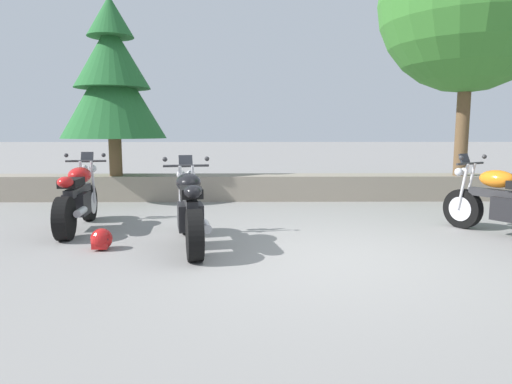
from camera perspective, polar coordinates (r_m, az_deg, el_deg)
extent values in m
plane|color=gray|center=(5.58, 9.01, -8.28)|extent=(120.00, 120.00, 0.00)
cube|color=gray|center=(10.20, 4.55, 0.63)|extent=(36.00, 0.80, 0.55)
cylinder|color=black|center=(8.25, -20.36, -1.26)|extent=(0.21, 0.63, 0.62)
cylinder|color=black|center=(6.88, -23.08, -3.11)|extent=(0.25, 0.64, 0.62)
cylinder|color=silver|center=(8.25, -20.36, -1.26)|extent=(0.20, 0.40, 0.38)
cube|color=black|center=(7.50, -21.73, -1.42)|extent=(0.37, 0.51, 0.34)
cube|color=#2D2D30|center=(7.57, -21.61, 0.20)|extent=(0.26, 1.11, 0.12)
ellipsoid|color=red|center=(7.69, -21.42, 1.97)|extent=(0.40, 0.55, 0.26)
cube|color=black|center=(7.23, -22.33, 1.12)|extent=(0.32, 0.59, 0.12)
ellipsoid|color=red|center=(6.94, -22.99, 1.16)|extent=(0.25, 0.30, 0.16)
cylinder|color=#2D2D30|center=(8.10, -20.72, 3.69)|extent=(0.66, 0.11, 0.04)
sphere|color=silver|center=(8.26, -20.92, 2.77)|extent=(0.13, 0.13, 0.13)
sphere|color=silver|center=(8.23, -19.98, 2.80)|extent=(0.13, 0.13, 0.13)
cube|color=#26282D|center=(8.19, -20.58, 4.15)|extent=(0.21, 0.12, 0.18)
cylinder|color=silver|center=(7.06, -21.32, -2.35)|extent=(0.15, 0.39, 0.11)
cylinder|color=silver|center=(8.19, -21.15, 1.17)|extent=(0.06, 0.17, 0.73)
cylinder|color=silver|center=(8.15, -19.92, 1.20)|extent=(0.06, 0.17, 0.73)
sphere|color=#2D2D30|center=(8.13, -22.88, 4.30)|extent=(0.07, 0.07, 0.07)
sphere|color=#2D2D30|center=(7.99, -18.73, 4.45)|extent=(0.07, 0.07, 0.07)
cylinder|color=black|center=(6.79, -8.75, -2.71)|extent=(0.26, 0.64, 0.62)
cylinder|color=black|center=(5.38, -7.78, -5.44)|extent=(0.30, 0.64, 0.62)
cylinder|color=silver|center=(6.79, -8.75, -2.71)|extent=(0.23, 0.41, 0.38)
cube|color=black|center=(6.02, -8.31, -3.08)|extent=(0.41, 0.53, 0.34)
cube|color=#2D2D30|center=(6.08, -8.41, -1.05)|extent=(0.36, 1.11, 0.12)
ellipsoid|color=black|center=(6.20, -8.55, 1.16)|extent=(0.44, 0.58, 0.26)
cube|color=black|center=(5.73, -8.22, 0.03)|extent=(0.37, 0.60, 0.12)
ellipsoid|color=black|center=(5.43, -8.00, 0.04)|extent=(0.27, 0.32, 0.16)
cylinder|color=#2D2D30|center=(6.62, -8.84, 3.30)|extent=(0.65, 0.17, 0.04)
sphere|color=silver|center=(6.77, -9.48, 2.19)|extent=(0.13, 0.13, 0.13)
sphere|color=silver|center=(6.77, -8.29, 2.23)|extent=(0.13, 0.13, 0.13)
cube|color=#26282D|center=(6.71, -8.90, 3.88)|extent=(0.22, 0.13, 0.18)
cylinder|color=silver|center=(5.62, -6.36, -4.33)|extent=(0.18, 0.39, 0.11)
cylinder|color=silver|center=(6.69, -9.56, 0.23)|extent=(0.08, 0.17, 0.73)
cylinder|color=silver|center=(6.70, -8.03, 0.28)|extent=(0.08, 0.17, 0.73)
sphere|color=#2D2D30|center=(6.56, -11.45, 4.08)|extent=(0.07, 0.07, 0.07)
sphere|color=#2D2D30|center=(6.60, -6.23, 4.21)|extent=(0.07, 0.07, 0.07)
cylinder|color=black|center=(7.87, 24.69, -1.91)|extent=(0.44, 0.60, 0.62)
cylinder|color=silver|center=(7.87, 24.69, -1.91)|extent=(0.34, 0.41, 0.38)
cube|color=black|center=(7.46, 29.65, -1.92)|extent=(0.52, 0.58, 0.34)
cube|color=#2D2D30|center=(7.48, 29.08, -0.31)|extent=(0.69, 1.01, 0.12)
ellipsoid|color=orange|center=(7.53, 28.20, 1.48)|extent=(0.56, 0.62, 0.26)
cylinder|color=#2D2D30|center=(7.74, 25.48, 3.27)|extent=(0.58, 0.37, 0.04)
sphere|color=silver|center=(7.77, 24.27, 2.32)|extent=(0.13, 0.13, 0.13)
sphere|color=silver|center=(7.89, 24.84, 2.36)|extent=(0.13, 0.13, 0.13)
cube|color=#26282D|center=(7.80, 24.89, 3.77)|extent=(0.22, 0.18, 0.18)
cylinder|color=silver|center=(7.72, 24.71, 0.62)|extent=(0.12, 0.16, 0.73)
cylinder|color=silver|center=(7.87, 25.44, 0.70)|extent=(0.12, 0.16, 0.73)
sphere|color=#2D2D30|center=(7.47, 24.53, 3.96)|extent=(0.07, 0.07, 0.07)
sphere|color=#2D2D30|center=(7.97, 26.93, 4.01)|extent=(0.07, 0.07, 0.07)
sphere|color=#B21919|center=(6.20, -18.96, -5.65)|extent=(0.28, 0.28, 0.28)
ellipsoid|color=black|center=(6.13, -19.19, -5.72)|extent=(0.23, 0.06, 0.12)
cube|color=#B21919|center=(6.14, -19.16, -6.45)|extent=(0.20, 0.08, 0.08)
cylinder|color=brown|center=(10.37, -17.38, 4.99)|extent=(0.28, 0.28, 1.10)
cone|color=#23602D|center=(10.39, -17.66, 11.86)|extent=(2.23, 2.23, 1.94)
cone|color=#23602D|center=(10.48, -17.84, 16.19)|extent=(1.60, 1.60, 1.40)
cone|color=#23602D|center=(10.64, -18.03, 20.42)|extent=(0.98, 0.98, 0.85)
cylinder|color=brown|center=(10.94, 24.66, 7.85)|extent=(0.28, 0.28, 2.28)
sphere|color=#387A2D|center=(11.27, 25.44, 20.94)|extent=(3.79, 3.79, 3.79)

